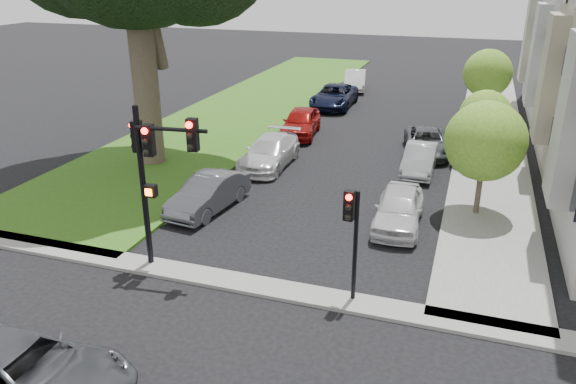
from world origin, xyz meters
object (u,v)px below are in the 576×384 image
(car_cross_near, at_px, (22,372))
(small_tree_c, at_px, (488,73))
(car_parked_7, at_px, (301,122))
(car_parked_1, at_px, (420,159))
(car_parked_2, at_px, (427,142))
(small_tree_b, at_px, (485,116))
(small_tree_a, at_px, (485,141))
(car_parked_9, at_px, (355,80))
(car_parked_8, at_px, (334,96))
(car_parked_5, at_px, (208,194))
(car_parked_0, at_px, (399,208))
(car_parked_6, at_px, (270,152))
(traffic_signal_main, at_px, (153,160))
(traffic_signal_secondary, at_px, (352,226))

(car_cross_near, bearing_deg, small_tree_c, -19.05)
(car_cross_near, xyz_separation_m, car_parked_7, (-0.47, 22.30, 0.06))
(car_parked_1, bearing_deg, car_parked_2, 89.74)
(small_tree_b, height_order, car_parked_2, small_tree_b)
(small_tree_b, distance_m, car_parked_2, 3.41)
(small_tree_a, bearing_deg, car_parked_9, 113.64)
(car_parked_2, distance_m, car_parked_9, 16.38)
(car_cross_near, relative_size, car_parked_8, 0.95)
(small_tree_a, relative_size, car_parked_2, 0.99)
(car_parked_2, relative_size, car_parked_9, 1.01)
(car_parked_5, relative_size, car_parked_8, 0.78)
(car_parked_0, relative_size, car_parked_9, 0.93)
(car_parked_0, bearing_deg, car_parked_5, -175.14)
(small_tree_a, xyz_separation_m, car_parked_6, (-9.72, 2.90, -2.31))
(car_cross_near, bearing_deg, car_parked_0, -30.54)
(small_tree_c, relative_size, car_parked_9, 0.97)
(car_parked_6, bearing_deg, traffic_signal_main, -89.84)
(car_cross_near, bearing_deg, small_tree_b, -26.33)
(car_parked_0, bearing_deg, traffic_signal_secondary, -98.47)
(traffic_signal_main, bearing_deg, car_parked_7, 91.08)
(car_parked_1, height_order, car_parked_5, car_parked_5)
(traffic_signal_main, distance_m, traffic_signal_secondary, 6.33)
(small_tree_c, distance_m, car_parked_0, 17.84)
(car_parked_8, bearing_deg, small_tree_c, -3.28)
(traffic_signal_secondary, distance_m, car_cross_near, 8.86)
(car_parked_5, bearing_deg, small_tree_a, 23.15)
(car_parked_0, height_order, car_parked_9, car_parked_9)
(small_tree_b, relative_size, small_tree_c, 0.84)
(car_parked_5, bearing_deg, traffic_signal_secondary, -27.14)
(small_tree_c, xyz_separation_m, car_parked_9, (-9.69, 6.63, -2.20))
(traffic_signal_main, height_order, car_parked_9, traffic_signal_main)
(car_cross_near, distance_m, car_parked_9, 35.96)
(car_parked_9, bearing_deg, car_parked_8, -101.42)
(car_parked_5, bearing_deg, car_parked_1, 51.11)
(small_tree_a, height_order, traffic_signal_secondary, small_tree_a)
(small_tree_c, xyz_separation_m, car_parked_1, (-2.69, -11.20, -2.29))
(traffic_signal_secondary, relative_size, car_parked_0, 0.82)
(small_tree_b, distance_m, car_parked_8, 13.82)
(small_tree_c, distance_m, traffic_signal_secondary, 23.32)
(small_tree_b, bearing_deg, car_parked_9, 121.44)
(small_tree_c, distance_m, car_parked_8, 10.04)
(car_parked_5, bearing_deg, car_parked_8, 96.05)
(car_parked_7, bearing_deg, small_tree_b, -19.38)
(car_parked_5, xyz_separation_m, car_parked_9, (0.50, 25.04, 0.05))
(small_tree_a, height_order, small_tree_c, small_tree_a)
(small_tree_b, bearing_deg, car_parked_8, 135.57)
(car_parked_7, bearing_deg, car_parked_9, 82.30)
(car_parked_6, bearing_deg, car_parked_8, 89.69)
(traffic_signal_secondary, bearing_deg, car_parked_1, 86.67)
(car_parked_1, height_order, car_parked_6, car_parked_6)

